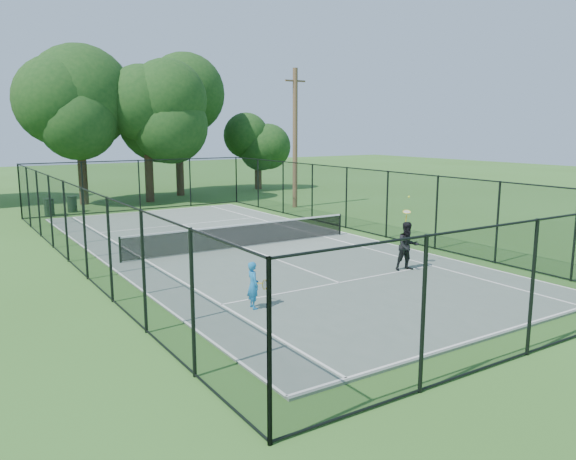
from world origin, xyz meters
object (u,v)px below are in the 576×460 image
utility_pole (295,138)px  player_blue (253,285)px  tennis_net (243,235)px  trash_bin_right (72,204)px  player_black (408,246)px  trash_bin_left (49,207)px

utility_pole → player_blue: utility_pole is taller
tennis_net → trash_bin_right: size_ratio=10.61×
player_black → player_blue: bearing=-173.2°
trash_bin_left → player_blue: size_ratio=0.75×
utility_pole → player_black: bearing=-109.9°
utility_pole → player_black: size_ratio=3.37×
tennis_net → utility_pole: bearing=46.7°
trash_bin_right → utility_pole: bearing=-23.6°
trash_bin_right → tennis_net: bearing=-75.8°
tennis_net → player_black: size_ratio=4.05×
trash_bin_left → trash_bin_right: (1.36, 0.59, -0.00)m
tennis_net → utility_pole: (8.49, 9.00, 3.68)m
player_black → trash_bin_right: bearing=107.6°
utility_pole → player_black: (-5.55, -15.36, -3.36)m
player_blue → utility_pole: bearing=53.4°
player_blue → trash_bin_right: bearing=90.3°
tennis_net → player_black: bearing=-65.2°
utility_pole → player_blue: bearing=-126.6°
tennis_net → player_blue: size_ratio=7.85×
player_blue → trash_bin_left: bearing=94.1°
trash_bin_right → player_blue: bearing=-89.7°
trash_bin_left → player_black: 21.57m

